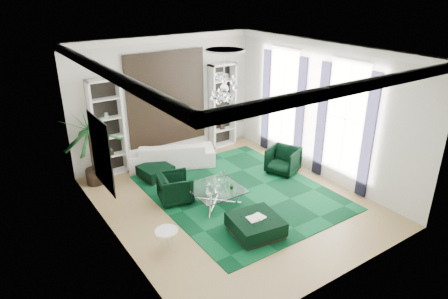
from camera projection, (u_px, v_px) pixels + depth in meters
floor at (231, 201)px, 10.27m from camera, size 6.00×7.00×0.02m
ceiling at (233, 50)px, 8.79m from camera, size 6.00×7.00×0.02m
wall_back at (166, 99)px, 12.21m from camera, size 6.00×0.02×3.80m
wall_front at (350, 190)px, 6.86m from camera, size 6.00×0.02×3.80m
wall_left at (109, 161)px, 7.97m from camera, size 0.02×7.00×3.80m
wall_right at (320, 110)px, 11.09m from camera, size 0.02×7.00×3.80m
crown_molding at (233, 55)px, 8.83m from camera, size 6.00×7.00×0.18m
ceiling_medallion at (225, 50)px, 9.03m from camera, size 0.90×0.90×0.05m
tapestry at (167, 99)px, 12.17m from camera, size 2.50×0.06×2.80m
shelving_left at (108, 128)px, 11.24m from camera, size 0.90×0.38×2.80m
shelving_right at (222, 106)px, 13.26m from camera, size 0.90×0.38×2.80m
painting at (102, 153)px, 8.47m from camera, size 0.04×1.30×1.60m
window_near at (346, 119)px, 10.39m from camera, size 0.03×1.10×2.90m
curtain_near_a at (368, 137)px, 9.88m from camera, size 0.07×0.30×3.25m
curtain_near_b at (321, 121)px, 11.07m from camera, size 0.07×0.30×3.25m
window_far at (283, 99)px, 12.22m from camera, size 0.03×1.10×2.90m
curtain_far_a at (300, 113)px, 11.71m from camera, size 0.07×0.30×3.25m
curtain_far_b at (266, 101)px, 12.90m from camera, size 0.07×0.30×3.25m
rug at (240, 192)px, 10.67m from camera, size 4.20×5.00×0.02m
sofa at (172, 154)px, 12.14m from camera, size 2.74×1.98×0.75m
armchair_left at (175, 188)px, 10.12m from camera, size 0.99×0.97×0.74m
armchair_right at (283, 160)px, 11.64m from camera, size 1.11×1.10×0.78m
coffee_table at (216, 196)px, 10.07m from camera, size 1.27×1.27×0.43m
ottoman_side at (156, 172)px, 11.41m from camera, size 0.94×0.94×0.37m
ottoman_front at (256, 226)px, 8.83m from camera, size 1.19×1.19×0.42m
book at (256, 217)px, 8.75m from camera, size 0.41×0.27×0.03m
side_table at (167, 240)px, 8.31m from camera, size 0.57×0.57×0.46m
palm at (90, 140)px, 10.65m from camera, size 2.07×2.07×2.61m
chandelier at (224, 89)px, 9.52m from camera, size 1.12×1.12×0.78m
table_plant at (232, 185)px, 9.91m from camera, size 0.15×0.13×0.24m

